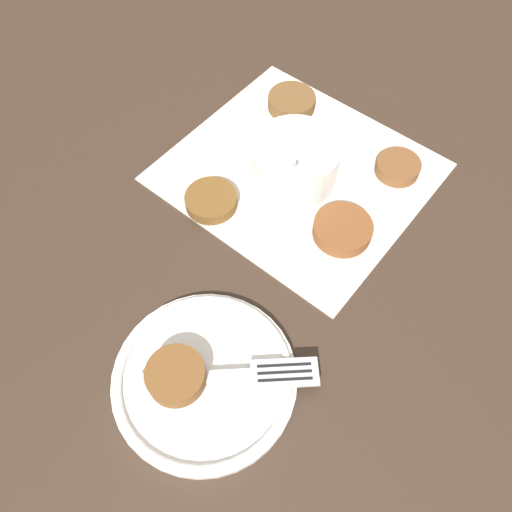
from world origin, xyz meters
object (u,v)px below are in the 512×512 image
fritter_on_plate (176,376)px  sauce_bowl (295,163)px  fork (249,375)px  serving_plate (205,378)px

fritter_on_plate → sauce_bowl: bearing=-80.0°
fork → sauce_bowl: bearing=-66.6°
serving_plate → fork: (-0.04, -0.03, 0.01)m
serving_plate → sauce_bowl: bearing=-75.5°
sauce_bowl → fritter_on_plate: 0.30m
serving_plate → fritter_on_plate: 0.03m
sauce_bowl → serving_plate: size_ratio=0.64×
serving_plate → fritter_on_plate: bearing=42.8°
fritter_on_plate → fork: size_ratio=0.38×
sauce_bowl → fork: (-0.11, 0.25, -0.01)m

